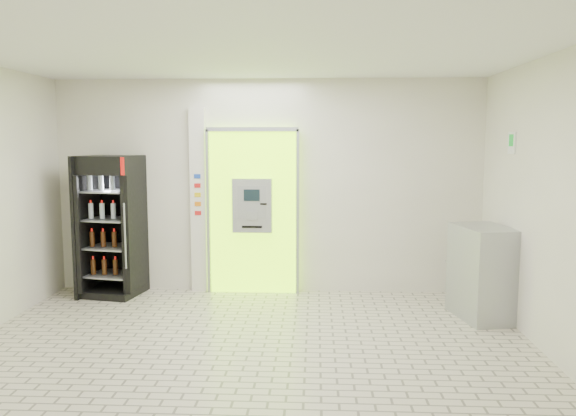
{
  "coord_description": "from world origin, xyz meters",
  "views": [
    {
      "loc": [
        0.68,
        -5.37,
        2.15
      ],
      "look_at": [
        0.35,
        1.2,
        1.35
      ],
      "focal_mm": 35.0,
      "sensor_mm": 36.0,
      "label": 1
    }
  ],
  "objects": [
    {
      "name": "ground",
      "position": [
        0.0,
        0.0,
        0.0
      ],
      "size": [
        6.0,
        6.0,
        0.0
      ],
      "primitive_type": "plane",
      "color": "#C1B6A0",
      "rests_on": "ground"
    },
    {
      "name": "room_shell",
      "position": [
        0.0,
        0.0,
        1.84
      ],
      "size": [
        6.0,
        6.0,
        6.0
      ],
      "color": "silver",
      "rests_on": "ground"
    },
    {
      "name": "atm_assembly",
      "position": [
        -0.2,
        2.41,
        1.17
      ],
      "size": [
        1.3,
        0.24,
        2.33
      ],
      "color": "#9DFF0A",
      "rests_on": "ground"
    },
    {
      "name": "pillar",
      "position": [
        -0.98,
        2.45,
        1.3
      ],
      "size": [
        0.22,
        0.11,
        2.6
      ],
      "color": "silver",
      "rests_on": "ground"
    },
    {
      "name": "beverage_cooler",
      "position": [
        -2.15,
        2.17,
        0.93
      ],
      "size": [
        0.84,
        0.79,
        1.94
      ],
      "rotation": [
        0.0,
        0.0,
        -0.18
      ],
      "color": "black",
      "rests_on": "ground"
    },
    {
      "name": "steel_cabinet",
      "position": [
        2.71,
        1.36,
        0.56
      ],
      "size": [
        0.73,
        0.94,
        1.12
      ],
      "rotation": [
        0.0,
        0.0,
        0.2
      ],
      "color": "#9A9DA1",
      "rests_on": "ground"
    },
    {
      "name": "exit_sign",
      "position": [
        2.99,
        1.4,
        2.12
      ],
      "size": [
        0.02,
        0.22,
        0.26
      ],
      "color": "white",
      "rests_on": "room_shell"
    }
  ]
}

